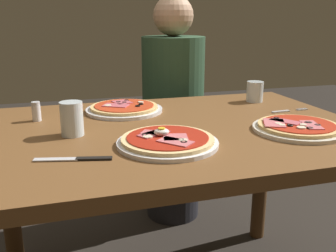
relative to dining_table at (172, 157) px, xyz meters
The scene contains 10 objects.
dining_table is the anchor object (origin of this frame).
pizza_foreground 0.22m from the dining_table, 111.37° to the right, with size 0.29×0.29×0.05m.
pizza_across_left 0.30m from the dining_table, 113.77° to the left, with size 0.29×0.29×0.03m.
pizza_across_right 0.41m from the dining_table, 23.18° to the right, with size 0.28×0.28×0.03m.
water_glass_near 0.54m from the dining_table, 31.14° to the left, with size 0.07×0.07×0.09m.
water_glass_far 0.35m from the dining_table, behind, with size 0.07×0.07×0.10m.
fork 0.50m from the dining_table, ahead, with size 0.16×0.03×0.00m.
knife 0.40m from the dining_table, 145.17° to the right, with size 0.19×0.06×0.01m.
salt_shaker 0.49m from the dining_table, 154.21° to the left, with size 0.03×0.03×0.07m.
diner_person 0.76m from the dining_table, 72.48° to the left, with size 0.32×0.32×1.18m.
Camera 1 is at (-0.35, -1.14, 1.08)m, focal length 40.85 mm.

